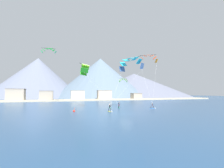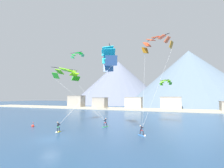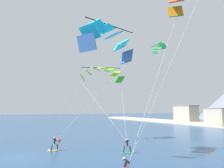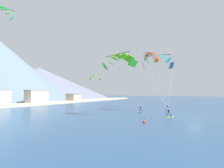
% 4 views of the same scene
% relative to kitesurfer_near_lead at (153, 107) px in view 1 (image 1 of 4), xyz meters
% --- Properties ---
extents(ground_plane, '(400.00, 400.00, 0.00)m').
position_rel_kitesurfer_near_lead_xyz_m(ground_plane, '(-11.52, -6.95, -0.46)').
color(ground_plane, navy).
extents(kitesurfer_near_lead, '(1.59, 1.42, 1.66)m').
position_rel_kitesurfer_near_lead_xyz_m(kitesurfer_near_lead, '(0.00, 0.00, 0.00)').
color(kitesurfer_near_lead, '#337FDB').
rests_on(kitesurfer_near_lead, ground).
extents(kitesurfer_near_trail, '(0.89, 1.78, 1.82)m').
position_rel_kitesurfer_near_lead_xyz_m(kitesurfer_near_trail, '(-13.75, -2.83, 0.10)').
color(kitesurfer_near_trail, yellow).
rests_on(kitesurfer_near_trail, ground).
extents(kitesurfer_mid_center, '(0.82, 1.78, 1.80)m').
position_rel_kitesurfer_near_lead_xyz_m(kitesurfer_mid_center, '(-8.48, 5.21, 0.09)').
color(kitesurfer_mid_center, '#33B266').
rests_on(kitesurfer_mid_center, ground).
extents(parafoil_kite_near_lead, '(5.84, 6.50, 15.70)m').
position_rel_kitesurfer_near_lead_xyz_m(parafoil_kite_near_lead, '(1.72, 4.89, 15.36)').
color(parafoil_kite_near_lead, '#AD7116').
extents(parafoil_kite_near_trail, '(10.06, 7.65, 13.17)m').
position_rel_kitesurfer_near_lead_xyz_m(parafoil_kite_near_trail, '(-6.30, 1.23, 12.61)').
color(parafoil_kite_near_trail, '#3B609C').
extents(parafoil_kite_mid_center, '(11.78, 7.84, 11.18)m').
position_rel_kitesurfer_near_lead_xyz_m(parafoil_kite_mid_center, '(-18.63, 6.01, 10.95)').
color(parafoil_kite_mid_center, green).
extents(parafoil_kite_distant_high_outer, '(6.02, 2.49, 2.00)m').
position_rel_kitesurfer_near_lead_xyz_m(parafoil_kite_distant_high_outer, '(-30.21, 27.28, 21.26)').
color(parafoil_kite_distant_high_outer, '#2FA166').
extents(parafoil_kite_distant_low_drift, '(3.72, 3.23, 1.54)m').
position_rel_kitesurfer_near_lead_xyz_m(parafoil_kite_distant_low_drift, '(1.26, 25.01, 9.81)').
color(parafoil_kite_distant_low_drift, '#379621').
extents(race_marker_buoy, '(0.56, 0.56, 1.02)m').
position_rel_kitesurfer_near_lead_xyz_m(race_marker_buoy, '(-21.97, -0.29, -0.30)').
color(race_marker_buoy, red).
rests_on(race_marker_buoy, ground).
extents(shoreline_strip, '(180.00, 10.00, 0.70)m').
position_rel_kitesurfer_near_lead_xyz_m(shoreline_strip, '(-11.52, 50.98, -0.11)').
color(shoreline_strip, beige).
rests_on(shoreline_strip, ground).
extents(shore_building_harbour_front, '(7.07, 4.79, 5.64)m').
position_rel_kitesurfer_near_lead_xyz_m(shore_building_harbour_front, '(-32.98, 52.05, 2.37)').
color(shore_building_harbour_front, '#A89E8E').
rests_on(shore_building_harbour_front, ground).
extents(shore_building_promenade_mid, '(8.66, 5.09, 6.65)m').
position_rel_kitesurfer_near_lead_xyz_m(shore_building_promenade_mid, '(-47.78, 53.26, 2.88)').
color(shore_building_promenade_mid, '#A89E8E').
rests_on(shore_building_promenade_mid, ground).
extents(shore_building_quay_east, '(9.02, 4.77, 6.03)m').
position_rel_kitesurfer_near_lead_xyz_m(shore_building_quay_east, '(0.66, 54.73, 2.56)').
color(shore_building_quay_east, beige).
rests_on(shore_building_quay_east, ground).
extents(shore_building_quay_west, '(7.98, 4.41, 5.83)m').
position_rel_kitesurfer_near_lead_xyz_m(shore_building_quay_west, '(-16.06, 53.86, 2.46)').
color(shore_building_quay_west, beige).
rests_on(shore_building_quay_west, ground).
extents(shore_building_old_town, '(6.33, 5.52, 4.27)m').
position_rel_kitesurfer_near_lead_xyz_m(shore_building_old_town, '(22.16, 52.81, 1.69)').
color(shore_building_old_town, '#A89E8E').
rests_on(shore_building_old_town, ground).
extents(mountain_peak_west_ridge, '(80.86, 80.86, 37.00)m').
position_rel_kitesurfer_near_lead_xyz_m(mountain_peak_west_ridge, '(-46.67, 116.32, 18.04)').
color(mountain_peak_west_ridge, slate).
rests_on(mountain_peak_west_ridge, ground).
extents(mountain_peak_central_summit, '(125.01, 125.01, 27.11)m').
position_rel_kitesurfer_near_lead_xyz_m(mountain_peak_central_summit, '(55.61, 122.09, 13.09)').
color(mountain_peak_central_summit, slate).
rests_on(mountain_peak_central_summit, ground).
extents(mountain_peak_east_shoulder, '(87.15, 87.15, 37.72)m').
position_rel_kitesurfer_near_lead_xyz_m(mountain_peak_east_shoulder, '(9.80, 102.68, 18.40)').
color(mountain_peak_east_shoulder, slate).
rests_on(mountain_peak_east_shoulder, ground).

